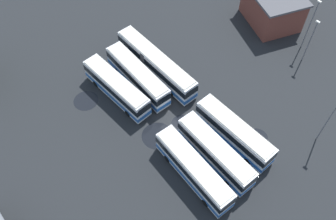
# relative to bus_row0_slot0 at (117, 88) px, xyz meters

# --- Properties ---
(ground_plane) EXTENTS (95.39, 95.39, 0.00)m
(ground_plane) POSITION_rel_bus_row0_slot0_xyz_m (8.14, 3.13, -1.91)
(ground_plane) COLOR black
(bus_row0_slot0) EXTENTS (11.75, 2.71, 3.63)m
(bus_row0_slot0) POSITION_rel_bus_row0_slot0_xyz_m (0.00, 0.00, 0.00)
(bus_row0_slot0) COLOR silver
(bus_row0_slot0) RESTS_ON ground_plane
(bus_row0_slot1) EXTENTS (12.22, 3.25, 3.63)m
(bus_row0_slot1) POSITION_rel_bus_row0_slot0_xyz_m (0.34, 3.53, 0.00)
(bus_row0_slot1) COLOR silver
(bus_row0_slot1) RESTS_ON ground_plane
(bus_row0_slot2) EXTENTS (15.32, 2.97, 3.63)m
(bus_row0_slot2) POSITION_rel_bus_row0_slot0_xyz_m (0.31, 7.01, 0.00)
(bus_row0_slot2) COLOR silver
(bus_row0_slot2) RESTS_ON ground_plane
(bus_row1_slot0) EXTENTS (12.06, 3.50, 3.63)m
(bus_row1_slot0) POSITION_rel_bus_row0_slot0_xyz_m (16.17, -0.95, 0.00)
(bus_row1_slot0) COLOR silver
(bus_row1_slot0) RESTS_ON ground_plane
(bus_row1_slot1) EXTENTS (11.66, 3.20, 3.63)m
(bus_row1_slot1) POSITION_rel_bus_row0_slot0_xyz_m (16.33, 2.67, -0.00)
(bus_row1_slot1) COLOR silver
(bus_row1_slot1) RESTS_ON ground_plane
(bus_row1_slot2) EXTENTS (11.59, 2.67, 3.63)m
(bus_row1_slot2) POSITION_rel_bus_row0_slot0_xyz_m (15.96, 6.57, -0.00)
(bus_row1_slot2) COLOR silver
(bus_row1_slot2) RESTS_ON ground_plane
(depot_building) EXTENTS (11.37, 10.45, 5.55)m
(depot_building) POSITION_rel_bus_row0_slot0_xyz_m (4.52, 28.70, 0.88)
(depot_building) COLOR brown
(depot_building) RESTS_ON ground_plane
(lamp_post_far_corner) EXTENTS (0.56, 0.28, 7.58)m
(lamp_post_far_corner) POSITION_rel_bus_row0_slot0_xyz_m (13.57, 25.41, 2.28)
(lamp_post_far_corner) COLOR slate
(lamp_post_far_corner) RESTS_ON ground_plane
(lamp_post_by_building) EXTENTS (0.56, 0.28, 8.82)m
(lamp_post_by_building) POSITION_rel_bus_row0_slot0_xyz_m (11.82, 27.62, 2.91)
(lamp_post_by_building) COLOR slate
(lamp_post_by_building) RESTS_ON ground_plane
(lamp_post_mid_lot) EXTENTS (0.56, 0.28, 8.69)m
(lamp_post_mid_lot) POSITION_rel_bus_row0_slot0_xyz_m (23.36, 14.85, 2.85)
(lamp_post_mid_lot) COLOR slate
(lamp_post_mid_lot) RESTS_ON ground_plane
(puddle_back_corner) EXTENTS (2.85, 2.85, 0.01)m
(puddle_back_corner) POSITION_rel_bus_row0_slot0_xyz_m (17.93, 9.31, -1.91)
(puddle_back_corner) COLOR black
(puddle_back_corner) RESTS_ON ground_plane
(puddle_near_shelter) EXTENTS (3.52, 3.52, 0.01)m
(puddle_near_shelter) POSITION_rel_bus_row0_slot0_xyz_m (-2.43, -3.91, -1.91)
(puddle_near_shelter) COLOR black
(puddle_near_shelter) RESTS_ON ground_plane
(puddle_front_lane) EXTENTS (3.14, 3.14, 0.01)m
(puddle_front_lane) POSITION_rel_bus_row0_slot0_xyz_m (9.73, 3.48, -1.91)
(puddle_front_lane) COLOR black
(puddle_front_lane) RESTS_ON ground_plane
(puddle_between_rows) EXTENTS (4.22, 4.22, 0.01)m
(puddle_between_rows) POSITION_rel_bus_row0_slot0_xyz_m (8.81, -0.27, -1.91)
(puddle_between_rows) COLOR black
(puddle_between_rows) RESTS_ON ground_plane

